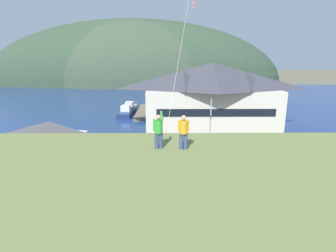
# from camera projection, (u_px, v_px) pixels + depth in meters

# --- Properties ---
(ground_plane) EXTENTS (600.00, 600.00, 0.00)m
(ground_plane) POSITION_uv_depth(u_px,v_px,m) (166.00, 193.00, 22.12)
(ground_plane) COLOR #66604C
(parking_lot_pad) EXTENTS (40.00, 20.00, 0.10)m
(parking_lot_pad) POSITION_uv_depth(u_px,v_px,m) (166.00, 169.00, 26.96)
(parking_lot_pad) COLOR slate
(parking_lot_pad) RESTS_ON ground
(bay_water) EXTENTS (360.00, 84.00, 0.03)m
(bay_water) POSITION_uv_depth(u_px,v_px,m) (166.00, 97.00, 80.32)
(bay_water) COLOR navy
(bay_water) RESTS_ON ground
(far_hill_west_ridge) EXTENTS (142.37, 52.12, 59.69)m
(far_hill_west_ridge) POSITION_uv_depth(u_px,v_px,m) (134.00, 83.00, 128.58)
(far_hill_west_ridge) COLOR #334733
(far_hill_west_ridge) RESTS_ON ground
(far_hill_east_peak) EXTENTS (101.17, 55.97, 59.17)m
(far_hill_east_peak) POSITION_uv_depth(u_px,v_px,m) (135.00, 83.00, 128.28)
(far_hill_east_peak) COLOR #3D4C38
(far_hill_east_peak) RESTS_ON ground
(far_hill_center_saddle) EXTENTS (128.69, 70.88, 51.53)m
(far_hill_center_saddle) POSITION_uv_depth(u_px,v_px,m) (141.00, 82.00, 136.78)
(far_hill_center_saddle) COLOR #334733
(far_hill_center_saddle) RESTS_ON ground
(harbor_lodge) EXTENTS (21.55, 10.00, 10.58)m
(harbor_lodge) POSITION_uv_depth(u_px,v_px,m) (211.00, 95.00, 41.49)
(harbor_lodge) COLOR beige
(harbor_lodge) RESTS_ON ground
(storage_shed_near_lot) EXTENTS (7.90, 5.42, 4.60)m
(storage_shed_near_lot) POSITION_uv_depth(u_px,v_px,m) (51.00, 141.00, 28.38)
(storage_shed_near_lot) COLOR beige
(storage_shed_near_lot) RESTS_ON ground
(storage_shed_waterside) EXTENTS (5.61, 6.06, 5.05)m
(storage_shed_waterside) POSITION_uv_depth(u_px,v_px,m) (186.00, 112.00, 43.27)
(storage_shed_waterside) COLOR #474C56
(storage_shed_waterside) RESTS_ON ground
(wharf_dock) EXTENTS (3.20, 15.69, 0.70)m
(wharf_dock) POSITION_uv_depth(u_px,v_px,m) (145.00, 112.00, 55.71)
(wharf_dock) COLOR #70604C
(wharf_dock) RESTS_ON ground
(moored_boat_wharfside) EXTENTS (2.81, 7.45, 2.16)m
(moored_boat_wharfside) POSITION_uv_depth(u_px,v_px,m) (130.00, 108.00, 57.90)
(moored_boat_wharfside) COLOR #A8A399
(moored_boat_wharfside) RESTS_ON ground
(moored_boat_outer_mooring) EXTENTS (2.62, 6.46, 2.16)m
(moored_boat_outer_mooring) POSITION_uv_depth(u_px,v_px,m) (161.00, 112.00, 53.28)
(moored_boat_outer_mooring) COLOR navy
(moored_boat_outer_mooring) RESTS_ON ground
(moored_boat_inner_slip) EXTENTS (2.79, 7.91, 2.16)m
(moored_boat_inner_slip) POSITION_uv_depth(u_px,v_px,m) (126.00, 112.00, 53.25)
(moored_boat_inner_slip) COLOR navy
(moored_boat_inner_slip) RESTS_ON ground
(parked_car_front_row_red) EXTENTS (4.29, 2.24, 1.82)m
(parked_car_front_row_red) POSITION_uv_depth(u_px,v_px,m) (260.00, 183.00, 21.60)
(parked_car_front_row_red) COLOR #236633
(parked_car_front_row_red) RESTS_ON parking_lot_pad
(parked_car_back_row_right) EXTENTS (4.30, 2.25, 1.82)m
(parked_car_back_row_right) POSITION_uv_depth(u_px,v_px,m) (334.00, 183.00, 21.67)
(parked_car_back_row_right) COLOR slate
(parked_car_back_row_right) RESTS_ON parking_lot_pad
(parked_car_front_row_end) EXTENTS (4.32, 2.30, 1.82)m
(parked_car_front_row_end) POSITION_uv_depth(u_px,v_px,m) (189.00, 154.00, 28.28)
(parked_car_front_row_end) COLOR slate
(parked_car_front_row_end) RESTS_ON parking_lot_pad
(parked_car_mid_row_near) EXTENTS (4.27, 2.19, 1.82)m
(parked_car_mid_row_near) POSITION_uv_depth(u_px,v_px,m) (116.00, 175.00, 23.20)
(parked_car_mid_row_near) COLOR silver
(parked_car_mid_row_near) RESTS_ON parking_lot_pad
(parked_car_mid_row_far) EXTENTS (4.35, 2.35, 1.82)m
(parked_car_mid_row_far) POSITION_uv_depth(u_px,v_px,m) (281.00, 157.00, 27.45)
(parked_car_mid_row_far) COLOR slate
(parked_car_mid_row_far) RESTS_ON parking_lot_pad
(parked_car_lone_by_shed) EXTENTS (4.23, 2.12, 1.82)m
(parked_car_lone_by_shed) POSITION_uv_depth(u_px,v_px,m) (199.00, 185.00, 21.30)
(parked_car_lone_by_shed) COLOR #B28923
(parked_car_lone_by_shed) RESTS_ON parking_lot_pad
(parked_car_corner_spot) EXTENTS (4.30, 2.26, 1.82)m
(parked_car_corner_spot) POSITION_uv_depth(u_px,v_px,m) (43.00, 177.00, 22.70)
(parked_car_corner_spot) COLOR red
(parked_car_corner_spot) RESTS_ON parking_lot_pad
(parking_light_pole) EXTENTS (0.24, 0.78, 6.39)m
(parking_light_pole) POSITION_uv_depth(u_px,v_px,m) (210.00, 121.00, 31.48)
(parking_light_pole) COLOR #ADADB2
(parking_light_pole) RESTS_ON parking_lot_pad
(person_kite_flyer) EXTENTS (0.52, 0.69, 1.86)m
(person_kite_flyer) POSITION_uv_depth(u_px,v_px,m) (159.00, 130.00, 13.05)
(person_kite_flyer) COLOR #384770
(person_kite_flyer) RESTS_ON grassy_hill_foreground
(person_companion) EXTENTS (0.55, 0.40, 1.74)m
(person_companion) POSITION_uv_depth(u_px,v_px,m) (184.00, 131.00, 12.92)
(person_companion) COLOR #384770
(person_companion) RESTS_ON grassy_hill_foreground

